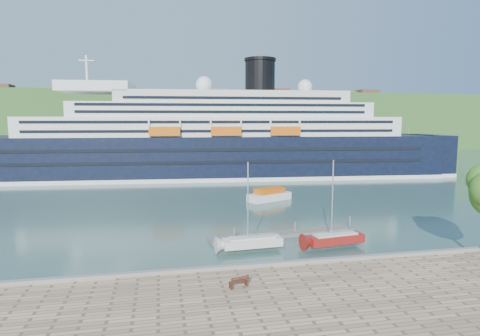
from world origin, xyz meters
The scene contains 9 objects.
ground centered at (0.00, 0.00, 0.00)m, with size 400.00×400.00×0.00m, color #2D5148.
far_hillside centered at (0.00, 145.00, 12.00)m, with size 400.00×50.00×24.00m, color #316227.
quay_coping centered at (0.00, -0.20, 1.15)m, with size 220.00×0.50×0.30m, color slate.
cruise_ship centered at (-3.27, 59.72, 13.45)m, with size 119.79×17.44×26.90m, color black, non-canonical shape.
park_bench centered at (-8.04, -3.90, 1.48)m, with size 1.50×0.62×0.96m, color #4C2315, non-canonical shape.
floating_pontoon centered at (-0.21, 11.17, 0.18)m, with size 16.59×2.03×0.37m, color slate, non-canonical shape.
sailboat_white_near centered at (-4.53, 6.79, 4.28)m, with size 6.63×1.84×8.56m, color silver, non-canonical shape.
sailboat_red centered at (4.12, 6.18, 4.32)m, with size 6.69×1.86×8.64m, color maroon, non-canonical shape.
tender_launch centered at (3.96, 30.89, 1.04)m, with size 7.50×2.56×2.07m, color #D3590C, non-canonical shape.
Camera 1 is at (-13.43, -31.17, 13.08)m, focal length 30.00 mm.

